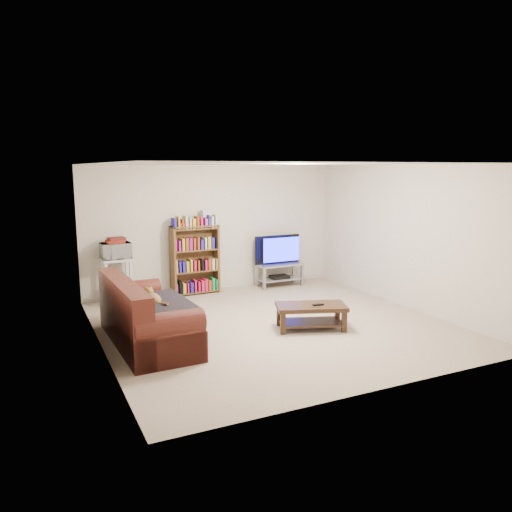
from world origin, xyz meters
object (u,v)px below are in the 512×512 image
sofa (142,321)px  tv_stand (279,271)px  coffee_table (311,312)px  bookshelf (195,259)px

sofa → tv_stand: (3.22, 2.14, -0.00)m
coffee_table → tv_stand: 2.72m
tv_stand → bookshelf: 1.75m
sofa → bookshelf: bookshelf is taller
sofa → coffee_table: sofa is taller
coffee_table → tv_stand: size_ratio=1.23×
sofa → bookshelf: size_ratio=1.63×
bookshelf → coffee_table: bearing=-74.6°
tv_stand → coffee_table: bearing=-108.6°
sofa → coffee_table: (2.38, -0.45, -0.06)m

